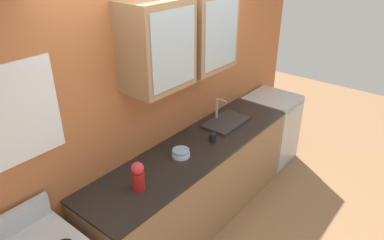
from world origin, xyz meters
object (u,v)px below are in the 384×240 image
(sink_faucet, at_px, (226,122))
(dishwasher, at_px, (270,128))
(bowl_stack, at_px, (181,153))
(cup_near_sink, at_px, (213,137))
(vase, at_px, (138,176))

(sink_faucet, xyz_separation_m, dishwasher, (1.00, -0.06, -0.48))
(sink_faucet, distance_m, bowl_stack, 0.82)
(sink_faucet, bearing_deg, cup_near_sink, -163.96)
(bowl_stack, xyz_separation_m, dishwasher, (1.82, -0.02, -0.49))
(bowl_stack, height_order, vase, vase)
(dishwasher, bearing_deg, sink_faucet, 176.36)
(cup_near_sink, bearing_deg, dishwasher, 2.18)
(vase, relative_size, dishwasher, 0.28)
(cup_near_sink, bearing_deg, vase, 179.11)
(sink_faucet, relative_size, bowl_stack, 3.04)
(cup_near_sink, distance_m, dishwasher, 1.50)
(bowl_stack, distance_m, dishwasher, 1.89)
(dishwasher, bearing_deg, bowl_stack, 179.46)
(dishwasher, bearing_deg, cup_near_sink, -177.82)
(vase, height_order, cup_near_sink, vase)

